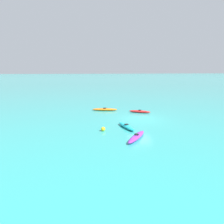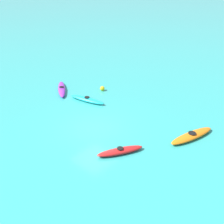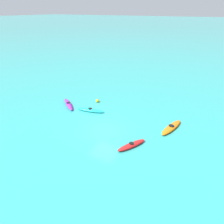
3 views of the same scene
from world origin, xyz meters
name	(u,v)px [view 2 (image 2 of 3)]	position (x,y,z in m)	size (l,w,h in m)	color
ground_plane	(94,128)	(0.00, 0.00, 0.00)	(600.00, 600.00, 0.00)	teal
kayak_red	(120,151)	(-3.13, 0.93, 0.16)	(1.80, 2.67, 0.37)	red
kayak_purple	(62,89)	(6.37, -2.41, 0.16)	(3.03, 2.47, 0.37)	purple
kayak_orange	(192,136)	(-5.31, -3.29, 0.16)	(1.54, 3.46, 0.37)	orange
kayak_cyan	(87,99)	(3.29, -2.47, 0.16)	(3.15, 1.23, 0.37)	#19B7C6
buoy_yellow	(102,88)	(3.89, -4.77, 0.19)	(0.39, 0.39, 0.39)	yellow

